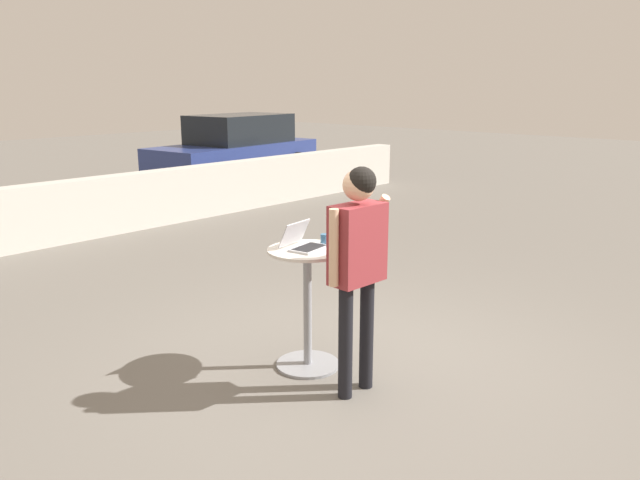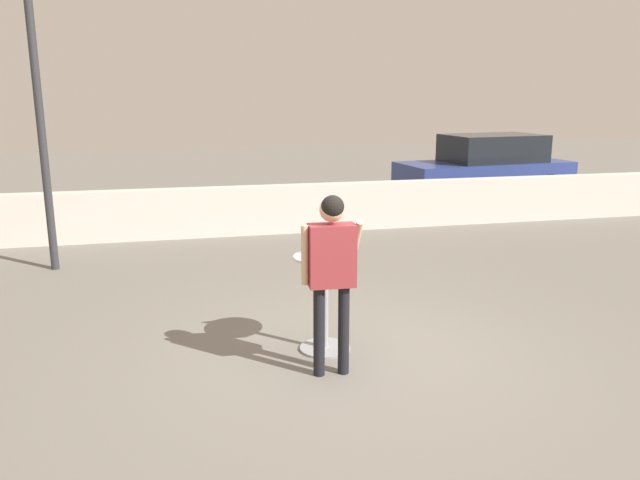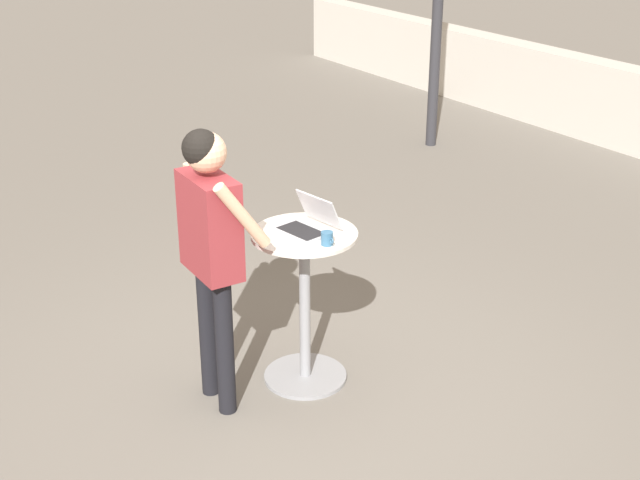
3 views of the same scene
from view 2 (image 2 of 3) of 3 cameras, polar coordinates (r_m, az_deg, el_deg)
The scene contains 8 objects.
ground_plane at distance 6.60m, azimuth 3.12°, elevation -10.68°, with size 50.00×50.00×0.00m, color slate.
pavement_kerb at distance 12.11m, azimuth -4.79°, elevation 2.79°, with size 16.88×0.35×0.93m.
cafe_table at distance 6.58m, azimuth 0.47°, elevation -5.17°, with size 0.66×0.66×1.04m.
laptop at distance 6.47m, azimuth 0.33°, elevation -0.95°, with size 0.36×0.35×0.22m.
coffee_mug at distance 6.51m, azimuth 2.40°, elevation -0.96°, with size 0.10×0.07×0.08m.
standing_person at distance 5.84m, azimuth 1.07°, elevation -1.92°, with size 0.59×0.38×1.78m.
parked_car_near_street at distance 16.41m, azimuth 14.99°, elevation 6.48°, with size 4.53×2.22×1.64m.
street_lamp at distance 10.20m, azimuth -24.55°, elevation 13.43°, with size 0.32×0.32×4.52m.
Camera 2 is at (-1.71, -5.78, 2.70)m, focal length 35.00 mm.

